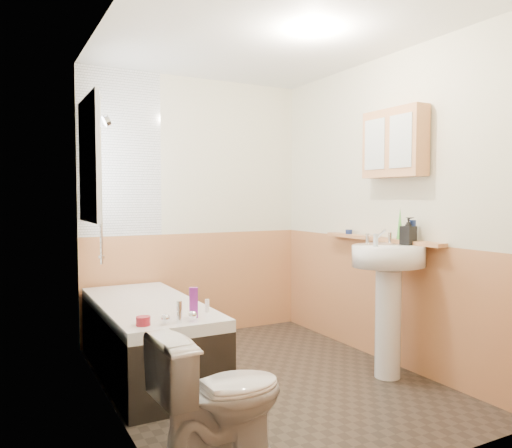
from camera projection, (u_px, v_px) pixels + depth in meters
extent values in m
plane|color=#2A231D|center=(266.00, 380.00, 3.69)|extent=(2.80, 2.80, 0.00)
plane|color=white|center=(266.00, 36.00, 3.55)|extent=(2.80, 2.80, 0.00)
cube|color=beige|center=(195.00, 208.00, 4.86)|extent=(2.20, 0.02, 2.50)
cube|color=beige|center=(409.00, 219.00, 2.38)|extent=(2.20, 0.02, 2.50)
cube|color=beige|center=(110.00, 214.00, 3.10)|extent=(0.02, 2.80, 2.50)
cube|color=beige|center=(382.00, 209.00, 4.14)|extent=(0.02, 2.80, 2.50)
cube|color=tan|center=(379.00, 299.00, 4.17)|extent=(0.01, 2.80, 1.00)
cube|color=tan|center=(404.00, 372.00, 2.44)|extent=(2.20, 0.01, 1.00)
cube|color=tan|center=(197.00, 284.00, 4.89)|extent=(2.20, 0.01, 1.00)
cube|color=white|center=(114.00, 214.00, 3.11)|extent=(0.01, 2.80, 2.50)
cube|color=white|center=(120.00, 153.00, 4.48)|extent=(0.75, 0.01, 1.50)
cube|color=white|center=(90.00, 159.00, 3.94)|extent=(0.03, 0.79, 0.99)
cube|color=white|center=(91.00, 160.00, 3.94)|extent=(0.01, 0.70, 0.90)
cube|color=white|center=(91.00, 160.00, 3.94)|extent=(0.01, 0.04, 0.90)
cube|color=black|center=(148.00, 343.00, 3.81)|extent=(0.70, 1.64, 0.48)
cube|color=white|center=(148.00, 307.00, 3.79)|extent=(0.70, 1.64, 0.08)
cube|color=white|center=(148.00, 308.00, 3.79)|extent=(0.56, 1.50, 0.04)
cylinder|color=silver|center=(179.00, 312.00, 3.15)|extent=(0.04, 0.04, 0.14)
sphere|color=silver|center=(165.00, 318.00, 3.11)|extent=(0.06, 0.06, 0.06)
sphere|color=silver|center=(193.00, 315.00, 3.19)|extent=(0.06, 0.06, 0.06)
cylinder|color=silver|center=(100.00, 178.00, 3.65)|extent=(0.02, 0.02, 1.27)
cylinder|color=silver|center=(102.00, 257.00, 3.68)|extent=(0.05, 0.05, 0.02)
cylinder|color=silver|center=(99.00, 98.00, 3.62)|extent=(0.05, 0.05, 0.02)
cylinder|color=silver|center=(106.00, 121.00, 3.65)|extent=(0.07, 0.08, 0.09)
imported|color=white|center=(220.00, 397.00, 2.53)|extent=(0.71, 0.42, 0.67)
cylinder|color=white|center=(388.00, 324.00, 3.73)|extent=(0.19, 0.19, 0.81)
ellipsoid|color=white|center=(389.00, 256.00, 3.70)|extent=(0.58, 0.47, 0.16)
cylinder|color=silver|center=(367.00, 239.00, 3.74)|extent=(0.03, 0.03, 0.08)
cylinder|color=silver|center=(390.00, 238.00, 3.85)|extent=(0.03, 0.03, 0.08)
cylinder|color=silver|center=(381.00, 234.00, 3.77)|extent=(0.02, 0.11, 0.09)
cube|color=tan|center=(380.00, 239.00, 4.08)|extent=(0.10, 1.30, 0.03)
cube|color=tan|center=(394.00, 143.00, 3.87)|extent=(0.14, 0.59, 0.53)
cube|color=silver|center=(401.00, 141.00, 3.71)|extent=(0.01, 0.23, 0.40)
cube|color=silver|center=(375.00, 144.00, 3.96)|extent=(0.01, 0.23, 0.40)
cylinder|color=navy|center=(413.00, 230.00, 3.76)|extent=(0.06, 0.06, 0.16)
cone|color=#59C647|center=(400.00, 223.00, 3.87)|extent=(0.06, 0.06, 0.25)
cylinder|color=navy|center=(349.00, 232.00, 4.43)|extent=(0.07, 0.07, 0.04)
imported|color=black|center=(408.00, 238.00, 3.73)|extent=(0.12, 0.22, 0.10)
cylinder|color=silver|center=(376.00, 240.00, 3.59)|extent=(0.04, 0.04, 0.09)
cube|color=purple|center=(194.00, 302.00, 3.29)|extent=(0.06, 0.05, 0.20)
cylinder|color=maroon|center=(143.00, 321.00, 3.09)|extent=(0.11, 0.11, 0.06)
cylinder|color=silver|center=(207.00, 306.00, 3.45)|extent=(0.03, 0.03, 0.09)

